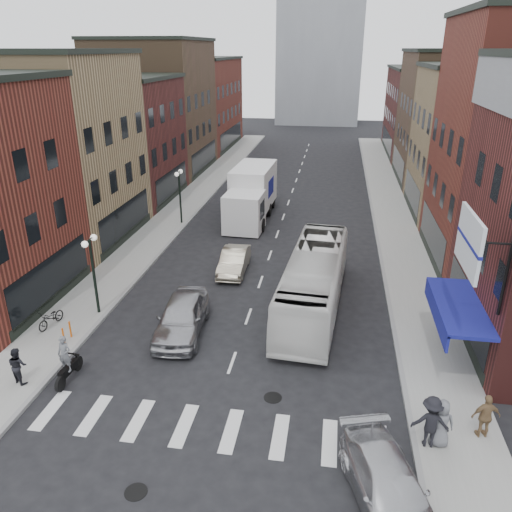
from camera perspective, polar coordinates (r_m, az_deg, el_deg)
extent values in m
plane|color=black|center=(20.83, -3.33, -13.62)|extent=(160.00, 160.00, 0.00)
cube|color=gray|center=(42.11, -8.33, 5.53)|extent=(3.00, 74.00, 0.15)
cube|color=gray|center=(40.54, 15.37, 4.27)|extent=(3.00, 74.00, 0.15)
cube|color=gray|center=(41.72, -6.34, 5.36)|extent=(0.20, 74.00, 0.16)
cube|color=gray|center=(40.41, 13.24, 4.32)|extent=(0.20, 74.00, 0.16)
cube|color=silver|center=(18.57, -5.40, -19.01)|extent=(12.00, 2.20, 0.01)
cube|color=black|center=(27.23, -22.36, -2.32)|extent=(0.08, 7.20, 2.20)
cube|color=#9E8157|center=(36.28, -22.73, 10.93)|extent=(10.00, 10.00, 12.00)
cube|color=black|center=(35.05, -14.65, 4.12)|extent=(0.08, 8.00, 2.20)
cube|color=black|center=(35.72, -24.30, 20.58)|extent=(10.30, 10.20, 0.30)
cube|color=#491C1A|center=(45.13, -16.03, 12.50)|extent=(10.00, 10.00, 10.00)
cube|color=black|center=(43.99, -9.59, 8.26)|extent=(0.08, 8.00, 2.20)
cube|color=black|center=(44.58, -16.78, 19.00)|extent=(10.30, 10.20, 0.30)
cube|color=brown|center=(55.01, -11.38, 16.19)|extent=(10.00, 12.00, 13.00)
cube|color=black|center=(54.26, -5.93, 11.17)|extent=(0.08, 9.60, 2.20)
cube|color=black|center=(54.70, -11.95, 23.11)|extent=(10.30, 12.20, 0.30)
cube|color=maroon|center=(68.36, -7.19, 16.79)|extent=(10.00, 16.00, 11.00)
cube|color=black|center=(67.66, -2.86, 13.54)|extent=(0.08, 12.80, 2.20)
cube|color=black|center=(68.02, -7.44, 21.53)|extent=(10.30, 16.20, 0.30)
cube|color=black|center=(24.26, 23.00, -5.51)|extent=(0.08, 7.20, 2.20)
cube|color=black|center=(32.79, 19.51, 2.25)|extent=(0.08, 8.00, 2.20)
cube|color=#9E8157|center=(42.43, 24.81, 11.40)|extent=(10.00, 10.00, 11.00)
cube|color=black|center=(42.21, 17.40, 6.93)|extent=(0.08, 8.00, 2.20)
cube|color=black|center=(41.89, 26.13, 18.94)|extent=(10.30, 10.20, 0.30)
cube|color=brown|center=(52.94, 21.97, 14.26)|extent=(10.00, 12.00, 12.00)
cube|color=black|center=(52.83, 15.94, 10.12)|extent=(0.08, 9.60, 2.20)
cube|color=black|center=(52.56, 23.01, 20.86)|extent=(10.30, 12.20, 0.30)
cube|color=#491C1A|center=(66.71, 19.43, 15.16)|extent=(10.00, 16.00, 10.00)
cube|color=black|center=(66.52, 14.74, 12.69)|extent=(0.08, 12.80, 2.20)
cube|color=black|center=(66.34, 20.04, 19.55)|extent=(10.30, 16.20, 0.30)
cube|color=navy|center=(21.82, 22.19, -5.32)|extent=(1.80, 5.00, 0.15)
cube|color=navy|center=(21.79, 19.88, -6.04)|extent=(0.10, 5.00, 0.70)
cylinder|color=black|center=(19.36, 26.65, -2.10)|extent=(0.12, 0.12, 3.00)
cylinder|color=black|center=(18.72, 25.26, 1.35)|extent=(1.40, 0.08, 0.08)
cube|color=silver|center=(18.53, 23.19, 1.49)|extent=(0.12, 3.00, 2.00)
cylinder|color=black|center=(25.44, -17.98, -2.44)|extent=(0.14, 0.14, 4.00)
cylinder|color=black|center=(24.69, -18.54, 1.77)|extent=(0.06, 0.90, 0.06)
sphere|color=white|center=(24.34, -18.99, 1.28)|extent=(0.32, 0.32, 0.32)
sphere|color=white|center=(25.08, -18.07, 2.03)|extent=(0.32, 0.32, 0.32)
cylinder|color=black|center=(37.59, -8.65, 6.49)|extent=(0.14, 0.14, 4.00)
cylinder|color=black|center=(37.09, -8.84, 9.45)|extent=(0.06, 0.90, 0.06)
sphere|color=white|center=(36.68, -9.04, 9.22)|extent=(0.32, 0.32, 0.32)
sphere|color=white|center=(37.52, -8.62, 9.54)|extent=(0.32, 0.32, 0.32)
cylinder|color=#D8590C|center=(23.88, -21.15, -8.55)|extent=(0.08, 0.08, 0.80)
cylinder|color=#D8590C|center=(24.32, -20.47, -7.85)|extent=(0.08, 0.08, 0.80)
cube|color=white|center=(35.76, -1.37, 5.04)|extent=(2.76, 2.97, 2.75)
cube|color=black|center=(35.68, -1.37, 5.46)|extent=(2.75, 1.65, 1.21)
cube|color=white|center=(39.49, -0.27, 8.00)|extent=(2.99, 5.83, 3.19)
cube|color=navy|center=(39.49, -0.27, 8.00)|extent=(2.88, 2.32, 1.32)
cube|color=black|center=(39.78, -0.32, 5.39)|extent=(2.72, 7.24, 0.38)
cylinder|color=black|center=(36.52, -3.25, 3.75)|extent=(0.31, 0.99, 0.99)
cylinder|color=black|center=(36.08, 0.69, 3.55)|extent=(0.31, 0.99, 0.99)
cylinder|color=black|center=(40.00, -2.12, 5.47)|extent=(0.31, 0.99, 0.99)
cylinder|color=black|center=(39.60, 1.49, 5.30)|extent=(0.31, 0.99, 0.99)
cylinder|color=black|center=(42.06, -1.53, 6.35)|extent=(0.31, 0.99, 0.99)
cylinder|color=black|center=(41.69, 1.90, 6.19)|extent=(0.31, 0.99, 0.99)
cylinder|color=black|center=(22.28, -19.70, -11.47)|extent=(0.13, 0.61, 0.61)
cylinder|color=black|center=(21.31, -21.46, -13.46)|extent=(0.13, 0.61, 0.61)
cube|color=black|center=(21.68, -20.63, -12.00)|extent=(0.32, 1.13, 0.33)
cube|color=black|center=(21.84, -20.13, -10.47)|extent=(0.51, 0.10, 0.06)
imported|color=slate|center=(21.20, -21.04, -10.42)|extent=(0.59, 0.41, 1.53)
imported|color=silver|center=(25.21, 6.64, -2.87)|extent=(3.32, 11.01, 3.02)
imported|color=#A4A3A8|center=(23.44, -8.48, -6.87)|extent=(2.41, 5.17, 1.71)
imported|color=beige|center=(29.49, -2.53, -0.59)|extent=(1.55, 4.17, 1.36)
imported|color=#BCBDC1|center=(16.18, 14.97, -24.26)|extent=(3.24, 5.12, 1.38)
imported|color=black|center=(25.55, -22.38, -6.56)|extent=(0.86, 1.69, 0.85)
imported|color=black|center=(21.93, -25.58, -11.21)|extent=(0.85, 0.69, 1.52)
imported|color=black|center=(18.01, 19.35, -17.45)|extent=(1.23, 0.64, 1.87)
imported|color=olive|center=(19.08, 24.78, -16.28)|extent=(1.04, 0.65, 1.65)
imported|color=slate|center=(18.18, 20.37, -17.46)|extent=(0.86, 0.58, 1.73)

